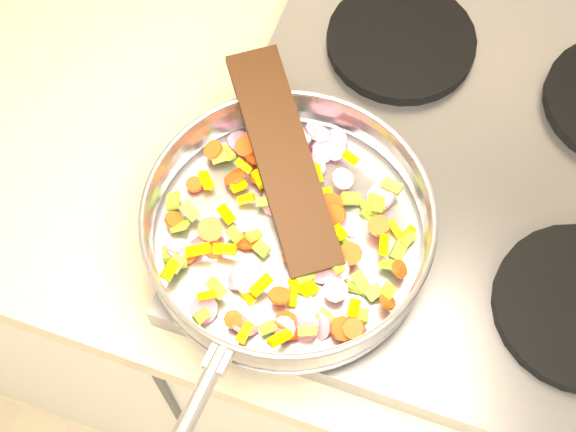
% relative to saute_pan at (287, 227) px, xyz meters
% --- Properties ---
extents(cooktop, '(0.60, 0.60, 0.04)m').
position_rel_saute_pan_xyz_m(cooktop, '(0.18, 0.17, -0.07)').
color(cooktop, '#939399').
rests_on(cooktop, counter_top).
extents(grate_fl, '(0.19, 0.19, 0.02)m').
position_rel_saute_pan_xyz_m(grate_fl, '(0.04, 0.03, -0.04)').
color(grate_fl, black).
rests_on(grate_fl, cooktop).
extents(grate_bl, '(0.19, 0.19, 0.02)m').
position_rel_saute_pan_xyz_m(grate_bl, '(0.04, 0.31, -0.04)').
color(grate_bl, black).
rests_on(grate_bl, cooktop).
extents(saute_pan, '(0.36, 0.52, 0.06)m').
position_rel_saute_pan_xyz_m(saute_pan, '(0.00, 0.00, 0.00)').
color(saute_pan, '#9E9EA5').
rests_on(saute_pan, grate_fl).
extents(vegetable_heap, '(0.28, 0.28, 0.05)m').
position_rel_saute_pan_xyz_m(vegetable_heap, '(0.00, 0.00, -0.01)').
color(vegetable_heap, '#80AB2A').
rests_on(vegetable_heap, saute_pan).
extents(wooden_spatula, '(0.20, 0.24, 0.06)m').
position_rel_saute_pan_xyz_m(wooden_spatula, '(-0.03, 0.07, 0.02)').
color(wooden_spatula, black).
rests_on(wooden_spatula, saute_pan).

